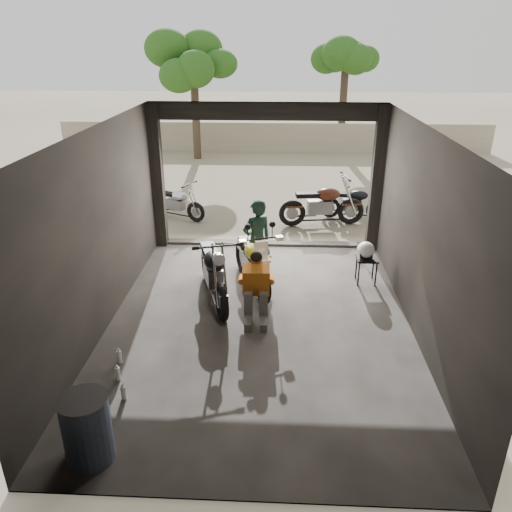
# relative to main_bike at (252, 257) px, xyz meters

# --- Properties ---
(ground) EXTENTS (80.00, 80.00, 0.00)m
(ground) POSITION_rel_main_bike_xyz_m (0.20, -1.40, -0.61)
(ground) COLOR #7A6D56
(ground) RESTS_ON ground
(garage) EXTENTS (7.00, 7.13, 3.20)m
(garage) POSITION_rel_main_bike_xyz_m (0.20, -0.85, 0.67)
(garage) COLOR #2D2B28
(garage) RESTS_ON ground
(boundary_wall) EXTENTS (18.00, 0.30, 1.20)m
(boundary_wall) POSITION_rel_main_bike_xyz_m (0.20, 12.60, -0.01)
(boundary_wall) COLOR gray
(boundary_wall) RESTS_ON ground
(tree_left) EXTENTS (2.20, 2.20, 5.60)m
(tree_left) POSITION_rel_main_bike_xyz_m (-2.80, 11.10, 3.38)
(tree_left) COLOR #382B1E
(tree_left) RESTS_ON ground
(tree_right) EXTENTS (2.20, 2.20, 5.00)m
(tree_right) POSITION_rel_main_bike_xyz_m (3.00, 12.60, 2.95)
(tree_right) COLOR #382B1E
(tree_right) RESTS_ON ground
(main_bike) EXTENTS (1.33, 1.97, 1.22)m
(main_bike) POSITION_rel_main_bike_xyz_m (0.00, 0.00, 0.00)
(main_bike) COLOR white
(main_bike) RESTS_ON ground
(left_bike) EXTENTS (1.32, 2.07, 1.30)m
(left_bike) POSITION_rel_main_bike_xyz_m (-0.66, -0.54, 0.04)
(left_bike) COLOR black
(left_bike) RESTS_ON ground
(outside_bike_a) EXTENTS (1.61, 1.19, 1.01)m
(outside_bike_a) POSITION_rel_main_bike_xyz_m (-2.20, 3.87, -0.11)
(outside_bike_a) COLOR black
(outside_bike_a) RESTS_ON ground
(outside_bike_b) EXTENTS (2.00, 1.06, 1.29)m
(outside_bike_b) POSITION_rel_main_bike_xyz_m (1.57, 3.53, 0.04)
(outside_bike_b) COLOR #481F11
(outside_bike_b) RESTS_ON ground
(outside_bike_c) EXTENTS (1.58, 0.81, 1.03)m
(outside_bike_c) POSITION_rel_main_bike_xyz_m (2.44, 4.07, -0.10)
(outside_bike_c) COLOR black
(outside_bike_c) RESTS_ON ground
(rider) EXTENTS (0.72, 0.65, 1.65)m
(rider) POSITION_rel_main_bike_xyz_m (0.08, 0.30, 0.22)
(rider) COLOR #172E25
(rider) RESTS_ON ground
(mechanic) EXTENTS (0.62, 0.82, 1.17)m
(mechanic) POSITION_rel_main_bike_xyz_m (0.14, -1.30, -0.03)
(mechanic) COLOR orange
(mechanic) RESTS_ON ground
(stool) EXTENTS (0.39, 0.39, 0.54)m
(stool) POSITION_rel_main_bike_xyz_m (2.20, 0.24, -0.14)
(stool) COLOR black
(stool) RESTS_ON ground
(helmet) EXTENTS (0.39, 0.40, 0.32)m
(helmet) POSITION_rel_main_bike_xyz_m (2.16, 0.25, 0.09)
(helmet) COLOR white
(helmet) RESTS_ON stool
(oil_drum) EXTENTS (0.61, 0.61, 0.83)m
(oil_drum) POSITION_rel_main_bike_xyz_m (-1.58, -4.40, -0.19)
(oil_drum) COLOR #40516C
(oil_drum) RESTS_ON ground
(sign_post) EXTENTS (0.86, 0.08, 2.59)m
(sign_post) POSITION_rel_main_bike_xyz_m (3.24, 3.01, 1.15)
(sign_post) COLOR black
(sign_post) RESTS_ON ground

